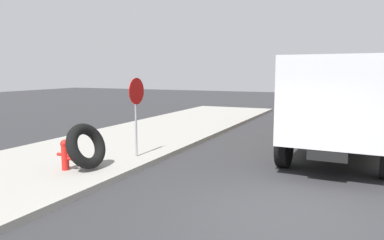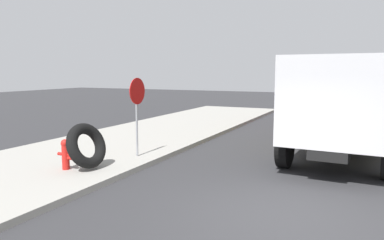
{
  "view_description": "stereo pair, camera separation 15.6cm",
  "coord_description": "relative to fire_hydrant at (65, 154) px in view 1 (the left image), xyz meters",
  "views": [
    {
      "loc": [
        -6.42,
        -1.16,
        2.62
      ],
      "look_at": [
        2.27,
        2.75,
        1.37
      ],
      "focal_mm": 34.83,
      "sensor_mm": 36.0,
      "label": 1
    },
    {
      "loc": [
        -6.35,
        -1.3,
        2.62
      ],
      "look_at": [
        2.27,
        2.75,
        1.37
      ],
      "focal_mm": 34.83,
      "sensor_mm": 36.0,
      "label": 2
    }
  ],
  "objects": [
    {
      "name": "dump_truck_yellow",
      "position": [
        5.18,
        -6.2,
        1.05
      ],
      "size": [
        7.11,
        3.07,
        3.0
      ],
      "color": "gold",
      "rests_on": "ground"
    },
    {
      "name": "loose_tire",
      "position": [
        0.26,
        -0.46,
        0.19
      ],
      "size": [
        1.24,
        0.79,
        1.2
      ],
      "primitive_type": "torus",
      "rotation": [
        1.2,
        0.0,
        -0.09
      ],
      "color": "black",
      "rests_on": "sidewalk_curb"
    },
    {
      "name": "sidewalk_curb",
      "position": [
        -0.61,
        1.01,
        -0.49
      ],
      "size": [
        36.0,
        5.0,
        0.15
      ],
      "primitive_type": "cube",
      "color": "#99968E",
      "rests_on": "ground"
    },
    {
      "name": "dump_truck_red",
      "position": [
        12.32,
        -6.34,
        1.05
      ],
      "size": [
        7.04,
        2.9,
        3.0
      ],
      "color": "red",
      "rests_on": "ground"
    },
    {
      "name": "stop_sign",
      "position": [
        2.02,
        -0.83,
        1.17
      ],
      "size": [
        0.76,
        0.08,
        2.28
      ],
      "color": "gray",
      "rests_on": "sidewalk_curb"
    },
    {
      "name": "fire_hydrant",
      "position": [
        0.0,
        0.0,
        0.0
      ],
      "size": [
        0.21,
        0.48,
        0.78
      ],
      "color": "red",
      "rests_on": "sidewalk_curb"
    },
    {
      "name": "ground_plane",
      "position": [
        -0.61,
        -5.49,
        -0.56
      ],
      "size": [
        80.0,
        80.0,
        0.0
      ],
      "primitive_type": "plane",
      "color": "#2D2D30"
    }
  ]
}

